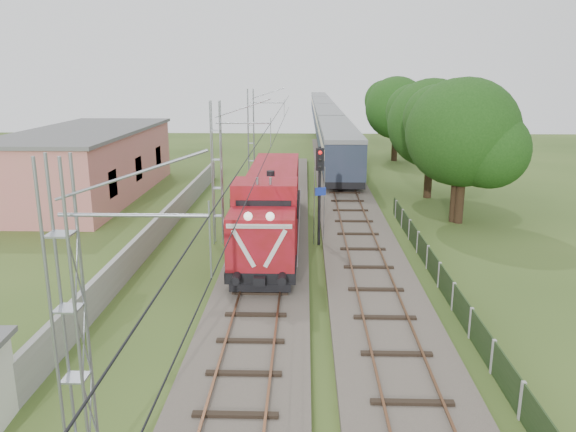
{
  "coord_description": "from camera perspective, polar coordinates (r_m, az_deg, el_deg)",
  "views": [
    {
      "loc": [
        1.87,
        -18.59,
        9.56
      ],
      "look_at": [
        1.01,
        9.74,
        2.2
      ],
      "focal_mm": 35.0,
      "sensor_mm": 36.0,
      "label": 1
    }
  ],
  "objects": [
    {
      "name": "fence",
      "position": [
        24.17,
        16.46,
        -7.84
      ],
      "size": [
        0.12,
        32.0,
        1.2
      ],
      "color": "black",
      "rests_on": "ground"
    },
    {
      "name": "coach_rake",
      "position": [
        91.91,
        3.74,
        10.24
      ],
      "size": [
        3.28,
        97.97,
        3.79
      ],
      "color": "black",
      "rests_on": "ground"
    },
    {
      "name": "locomotive",
      "position": [
        31.64,
        -1.7,
        1.22
      ],
      "size": [
        3.04,
        17.36,
        4.41
      ],
      "color": "black",
      "rests_on": "ground"
    },
    {
      "name": "track_side",
      "position": [
        39.83,
        6.19,
        0.86
      ],
      "size": [
        4.2,
        80.0,
        0.45
      ],
      "color": "#6B6054",
      "rests_on": "ground"
    },
    {
      "name": "boundary_wall",
      "position": [
        32.91,
        -13.07,
        -1.36
      ],
      "size": [
        0.25,
        40.0,
        1.5
      ],
      "primitive_type": "cube",
      "color": "#9E9E99",
      "rests_on": "ground"
    },
    {
      "name": "tree_a",
      "position": [
        37.2,
        17.14,
        8.0
      ],
      "size": [
        7.08,
        6.74,
        9.18
      ],
      "color": "#3D2A19",
      "rests_on": "ground"
    },
    {
      "name": "catenary",
      "position": [
        31.45,
        -7.12,
        4.35
      ],
      "size": [
        3.31,
        70.0,
        8.0
      ],
      "color": "gray",
      "rests_on": "ground"
    },
    {
      "name": "tree_d",
      "position": [
        62.2,
        11.03,
        10.67
      ],
      "size": [
        6.96,
        6.63,
        9.02
      ],
      "color": "#3D2A19",
      "rests_on": "ground"
    },
    {
      "name": "station_building",
      "position": [
        46.33,
        -19.72,
        5.1
      ],
      "size": [
        8.4,
        20.4,
        5.22
      ],
      "color": "#CA6D6D",
      "rests_on": "ground"
    },
    {
      "name": "track_main",
      "position": [
        27.32,
        -2.3,
        -5.53
      ],
      "size": [
        4.2,
        70.0,
        0.45
      ],
      "color": "#6B6054",
      "rests_on": "ground"
    },
    {
      "name": "tree_c",
      "position": [
        44.07,
        14.5,
        9.01
      ],
      "size": [
        6.99,
        6.65,
        9.06
      ],
      "color": "#3D2A19",
      "rests_on": "ground"
    },
    {
      "name": "signal_post",
      "position": [
        30.79,
        3.24,
        3.81
      ],
      "size": [
        0.6,
        0.48,
        5.57
      ],
      "color": "black",
      "rests_on": "ground"
    },
    {
      "name": "tree_b",
      "position": [
        36.97,
        17.67,
        7.97
      ],
      "size": [
        7.11,
        6.78,
        9.22
      ],
      "color": "#3D2A19",
      "rests_on": "ground"
    },
    {
      "name": "ground",
      "position": [
        20.99,
        -3.65,
        -12.58
      ],
      "size": [
        140.0,
        140.0,
        0.0
      ],
      "primitive_type": "plane",
      "color": "#334B1C",
      "rests_on": "ground"
    }
  ]
}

